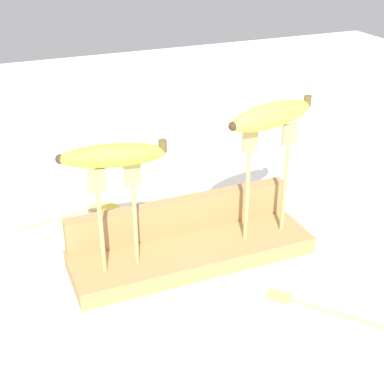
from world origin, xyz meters
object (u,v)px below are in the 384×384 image
at_px(banana_raised_left, 113,155).
at_px(banana_chunk_near, 112,218).
at_px(fork_fallen_far, 76,213).
at_px(fork_fallen_near, 313,306).
at_px(banana_raised_right, 272,115).
at_px(fork_stand_left, 117,209).
at_px(fork_stand_right, 268,173).

height_order(banana_raised_left, banana_chunk_near, banana_raised_left).
bearing_deg(fork_fallen_far, fork_fallen_near, -57.10).
relative_size(banana_raised_right, fork_fallen_near, 1.10).
height_order(fork_stand_left, banana_raised_right, banana_raised_right).
bearing_deg(banana_raised_left, fork_stand_left, -11.54).
bearing_deg(fork_fallen_near, fork_stand_right, 87.04).
bearing_deg(banana_chunk_near, fork_stand_left, -100.06).
distance_m(banana_raised_right, fork_fallen_near, 0.30).
distance_m(banana_raised_right, banana_chunk_near, 0.36).
xyz_separation_m(fork_stand_right, banana_raised_left, (-0.26, 0.00, 0.08)).
distance_m(banana_raised_left, fork_fallen_near, 0.37).
bearing_deg(fork_stand_right, banana_chunk_near, 142.87).
bearing_deg(banana_raised_left, fork_fallen_far, 95.21).
relative_size(fork_stand_left, fork_stand_right, 0.89).
relative_size(fork_stand_right, fork_fallen_far, 1.07).
xyz_separation_m(fork_stand_left, banana_chunk_near, (0.03, 0.17, -0.11)).
distance_m(fork_fallen_near, banana_chunk_near, 0.41).
xyz_separation_m(banana_raised_left, fork_fallen_far, (-0.02, 0.25, -0.22)).
relative_size(banana_raised_left, fork_fallen_near, 1.01).
bearing_deg(fork_fallen_far, banana_raised_right, -41.49).
bearing_deg(fork_stand_left, banana_raised_left, 168.46).
height_order(fork_fallen_far, banana_chunk_near, banana_chunk_near).
bearing_deg(banana_chunk_near, fork_fallen_far, 125.02).
bearing_deg(banana_raised_right, banana_raised_left, 179.99).
distance_m(fork_stand_right, fork_fallen_near, 0.22).
relative_size(banana_raised_left, banana_chunk_near, 3.41).
relative_size(fork_stand_right, banana_raised_left, 1.24).
bearing_deg(fork_stand_left, fork_fallen_near, -34.60).
bearing_deg(fork_fallen_near, fork_stand_left, 145.40).
bearing_deg(fork_stand_right, banana_raised_left, 180.00).
height_order(banana_raised_left, banana_raised_right, banana_raised_right).
bearing_deg(fork_fallen_far, fork_stand_right, -41.49).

